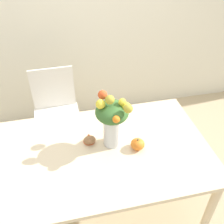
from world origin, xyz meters
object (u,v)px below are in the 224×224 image
Objects in this scene: turkey_figurine at (89,139)px; dining_chair_near_window at (57,114)px; pumpkin at (138,144)px; flower_vase at (112,119)px.

dining_chair_near_window is (-0.22, 0.70, -0.29)m from turkey_figurine.
pumpkin reaches higher than turkey_figurine.
flower_vase is 0.46× the size of dining_chair_near_window.
turkey_figurine is (-0.31, 0.13, -0.00)m from pumpkin.
flower_vase is 0.25m from pumpkin.
dining_chair_near_window is at bearing 116.44° from flower_vase.
turkey_figurine is 0.13× the size of dining_chair_near_window.
dining_chair_near_window is at bearing 107.21° from turkey_figurine.
flower_vase is 0.24m from turkey_figurine.
flower_vase is at bearing -64.57° from dining_chair_near_window.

